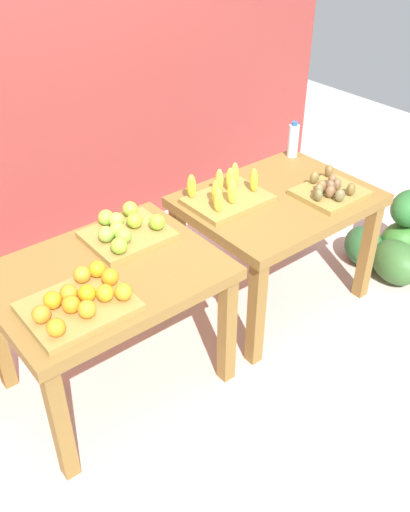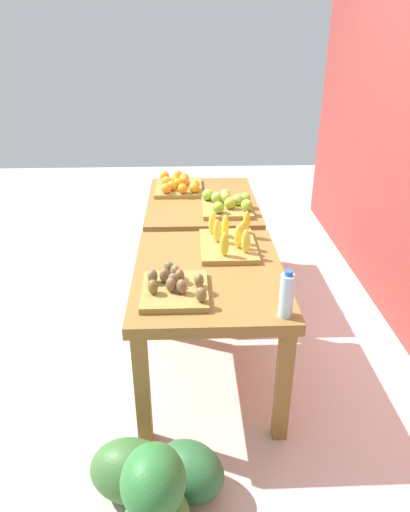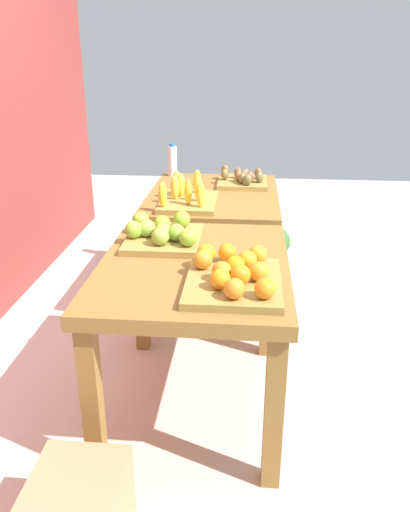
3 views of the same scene
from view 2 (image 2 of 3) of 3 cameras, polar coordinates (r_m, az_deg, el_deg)
ground_plane at (r=3.35m, az=-0.02°, el=-8.10°), size 8.00×8.00×0.00m
display_table_left at (r=3.55m, az=-0.38°, el=5.36°), size 1.04×0.80×0.72m
display_table_right at (r=2.54m, az=0.48°, el=-3.83°), size 1.04×0.80×0.72m
orange_bin at (r=3.70m, az=-3.26°, el=8.64°), size 0.45×0.36×0.11m
apple_bin at (r=3.30m, az=2.72°, el=6.40°), size 0.40×0.36×0.11m
banana_crate at (r=2.72m, az=2.96°, el=1.86°), size 0.44×0.32×0.17m
kiwi_bin at (r=2.28m, az=-3.71°, el=-3.74°), size 0.36×0.32×0.10m
water_bottle at (r=2.10m, az=9.91°, el=-4.72°), size 0.07×0.07×0.23m
watermelon_pile at (r=2.17m, az=-6.03°, el=-26.05°), size 0.64×0.67×0.51m
cardboard_produce_box at (r=4.52m, az=3.10°, el=3.68°), size 0.40×0.30×0.30m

